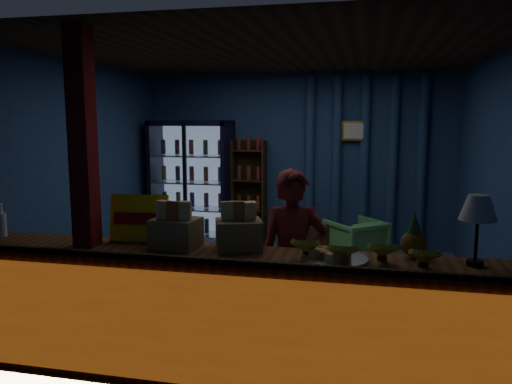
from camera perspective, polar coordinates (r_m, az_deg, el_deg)
ground at (r=5.71m, az=1.41°, el=-11.29°), size 4.60×4.60×0.00m
room_walls at (r=5.39m, az=1.47°, el=4.63°), size 4.60×4.60×4.60m
counter at (r=3.81m, az=-4.29°, el=-13.92°), size 4.40×0.57×0.99m
support_post at (r=4.02m, az=-18.88°, el=-0.95°), size 0.16×0.16×2.60m
beverage_cooler at (r=7.71m, az=-7.15°, el=0.93°), size 1.20×0.62×1.90m
bottle_shelf at (r=7.62m, az=-0.74°, el=-0.14°), size 0.50×0.28×1.60m
curtain_folds at (r=7.44m, az=12.26°, el=3.38°), size 1.74×0.14×2.50m
framed_picture at (r=7.38m, az=11.20°, el=6.87°), size 0.36×0.04×0.28m
shopkeeper at (r=4.12m, az=4.24°, el=-7.98°), size 0.61×0.46×1.52m
green_chair at (r=6.79m, az=11.28°, el=-5.59°), size 0.92×0.92×0.60m
side_table at (r=6.89m, az=5.60°, el=-5.64°), size 0.65×0.54×0.61m
yellow_sign at (r=4.07m, az=-13.23°, el=-2.93°), size 0.48×0.13×0.38m
snack_box_left at (r=3.84m, az=-9.12°, el=-4.38°), size 0.36×0.31×0.36m
snack_box_centre at (r=3.75m, az=-1.99°, el=-4.60°), size 0.41×0.37×0.36m
pastry_tray at (r=3.50m, az=8.94°, el=-7.36°), size 0.47×0.47×0.08m
banana_bunches at (r=3.47m, az=12.12°, el=-6.61°), size 1.01×0.29×0.16m
table_lamp at (r=3.58m, az=24.06°, el=-1.95°), size 0.24×0.24×0.48m
pineapple at (r=3.68m, az=17.59°, el=-5.21°), size 0.18×0.18×0.31m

